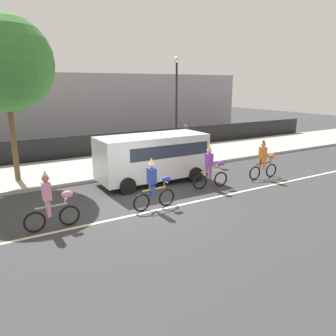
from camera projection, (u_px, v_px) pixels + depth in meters
The scene contains 13 objects.
ground_plane at pixel (147, 206), 12.16m from camera, with size 80.00×80.00×0.00m, color #38383A.
road_centre_line at pixel (154, 211), 11.74m from camera, with size 36.00×0.14×0.01m, color beige.
sidewalk_curb at pixel (92, 167), 17.56m from camera, with size 60.00×5.00×0.15m, color #ADAAA3.
fence_line at pixel (76, 147), 19.82m from camera, with size 40.00×0.08×1.40m, color black.
building_backdrop at pixel (73, 106), 27.63m from camera, with size 28.00×8.00×5.21m, color #99939E.
parade_cyclist_pink at pixel (52, 203), 10.10m from camera, with size 1.72×0.50×1.92m.
parade_cyclist_cobalt at pixel (155, 187), 11.74m from camera, with size 1.72×0.50×1.92m.
parade_cyclist_purple at pixel (211, 169), 14.13m from camera, with size 1.72×0.51×1.92m.
parade_cyclist_orange at pixel (264, 161), 15.56m from camera, with size 1.72×0.50×1.92m.
parked_van_white at pixel (154, 155), 14.95m from camera, with size 5.00×2.22×2.18m.
street_lamp_post at pixel (177, 91), 20.05m from camera, with size 0.36×0.36×5.86m.
street_tree_far_corner at pixel (4, 63), 13.73m from camera, with size 4.06×4.06×7.14m.
pedestrian_onlooker at pixel (186, 136), 22.20m from camera, with size 0.32×0.20×1.62m.
Camera 1 is at (-5.16, -10.22, 4.41)m, focal length 35.00 mm.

